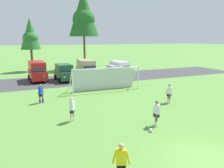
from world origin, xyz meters
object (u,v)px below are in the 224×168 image
object	(u,v)px
player_defender_far	(41,94)
player_striker_near	(72,109)
soccer_ball	(151,130)
referee	(121,163)
player_midfield_center	(169,93)
parked_car_slot_center	(115,71)
soccer_goal	(105,78)
player_winger_left	(156,113)
parked_car_slot_left	(64,72)
parked_car_slot_far_left	(37,71)
parked_car_slot_center_left	(86,68)
parked_car_slot_center_right	(120,69)

from	to	relation	value
player_defender_far	player_striker_near	bearing A→B (deg)	-75.94
soccer_ball	referee	distance (m)	5.21
player_midfield_center	parked_car_slot_center	distance (m)	13.75
soccer_goal	player_winger_left	bearing A→B (deg)	-94.74
soccer_goal	player_midfield_center	world-z (taller)	soccer_goal
soccer_ball	parked_car_slot_left	bearing A→B (deg)	93.19
parked_car_slot_left	referee	bearing A→B (deg)	-96.89
soccer_ball	soccer_goal	size ratio (longest dim) A/B	0.03
soccer_ball	parked_car_slot_far_left	size ratio (longest dim) A/B	0.05
player_defender_far	parked_car_slot_center	distance (m)	14.58
referee	player_defender_far	distance (m)	12.68
parked_car_slot_far_left	parked_car_slot_center_left	xyz separation A→B (m)	(6.59, -0.21, 0.00)
referee	parked_car_slot_center	world-z (taller)	parked_car_slot_center
referee	parked_car_slot_center_right	world-z (taller)	parked_car_slot_center_right
player_defender_far	parked_car_slot_far_left	xyz separation A→B (m)	(0.86, 10.95, 0.52)
parked_car_slot_center_left	player_striker_near	bearing A→B (deg)	-110.66
parked_car_slot_center_right	player_winger_left	bearing A→B (deg)	-109.41
referee	parked_car_slot_left	bearing A→B (deg)	83.11
player_striker_near	parked_car_slot_center_left	size ratio (longest dim) A/B	0.33
referee	player_winger_left	world-z (taller)	same
player_midfield_center	player_winger_left	xyz separation A→B (m)	(-4.05, -3.88, 0.00)
parked_car_slot_far_left	parked_car_slot_center_left	world-z (taller)	same
parked_car_slot_center	player_midfield_center	bearing A→B (deg)	-95.12
player_midfield_center	parked_car_slot_far_left	size ratio (longest dim) A/B	0.34
parked_car_slot_left	parked_car_slot_center_left	world-z (taller)	parked_car_slot_center_left
soccer_ball	player_striker_near	size ratio (longest dim) A/B	0.13
parked_car_slot_left	parked_car_slot_center_left	distance (m)	3.50
player_midfield_center	parked_car_slot_center_left	size ratio (longest dim) A/B	0.33
soccer_ball	player_defender_far	size ratio (longest dim) A/B	0.13
soccer_goal	player_defender_far	xyz separation A→B (m)	(-6.91, -2.45, -0.47)
parked_car_slot_left	soccer_ball	bearing A→B (deg)	-86.81
player_striker_near	player_winger_left	xyz separation A→B (m)	(4.65, -2.94, 0.00)
player_defender_far	parked_car_slot_center_right	bearing A→B (deg)	38.68
referee	parked_car_slot_far_left	size ratio (longest dim) A/B	0.34
parked_car_slot_left	parked_car_slot_center_left	xyz separation A→B (m)	(3.33, 1.05, 0.23)
referee	parked_car_slot_center	distance (m)	23.95
player_defender_far	parked_car_slot_far_left	size ratio (longest dim) A/B	0.34
soccer_goal	player_striker_near	size ratio (longest dim) A/B	4.57
parked_car_slot_center_left	soccer_ball	bearing A→B (deg)	-96.60
soccer_ball	referee	xyz separation A→B (m)	(-3.74, -3.56, 0.71)
player_midfield_center	parked_car_slot_left	bearing A→B (deg)	112.79
player_defender_far	player_winger_left	bearing A→B (deg)	-54.25
parked_car_slot_far_left	parked_car_slot_center_left	size ratio (longest dim) A/B	0.99
soccer_ball	parked_car_slot_left	distance (m)	18.78
player_striker_near	parked_car_slot_left	world-z (taller)	parked_car_slot_left
player_winger_left	parked_car_slot_left	distance (m)	18.13
parked_car_slot_far_left	player_midfield_center	bearing A→B (deg)	-59.16
player_defender_far	parked_car_slot_far_left	world-z (taller)	parked_car_slot_far_left
parked_car_slot_center	parked_car_slot_center_right	xyz separation A→B (m)	(1.18, 0.75, 0.24)
player_striker_near	player_midfield_center	distance (m)	8.76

